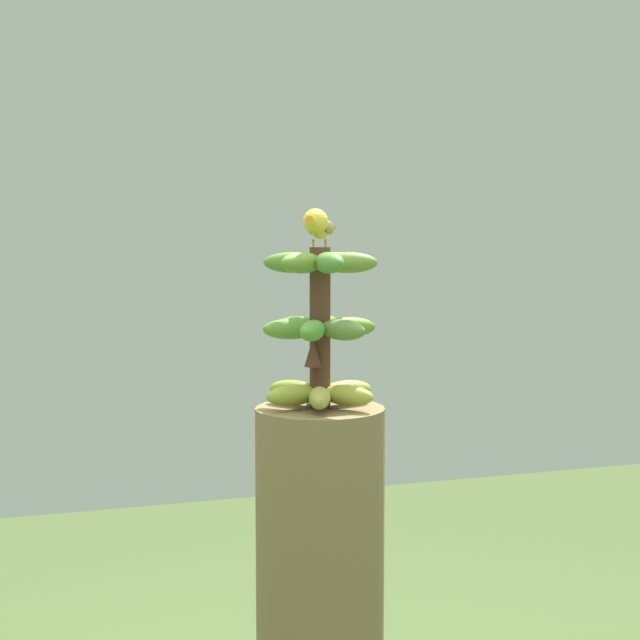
# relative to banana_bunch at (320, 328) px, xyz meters

# --- Properties ---
(banana_bunch) EXTENTS (0.25, 0.25, 0.34)m
(banana_bunch) POSITION_rel_banana_bunch_xyz_m (0.00, 0.00, 0.00)
(banana_bunch) COLOR #4C2D1E
(banana_bunch) RESTS_ON banana_tree
(perched_bird) EXTENTS (0.17, 0.11, 0.08)m
(perched_bird) POSITION_rel_banana_bunch_xyz_m (-0.03, 0.01, 0.22)
(perched_bird) COLOR #C68933
(perched_bird) RESTS_ON banana_bunch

